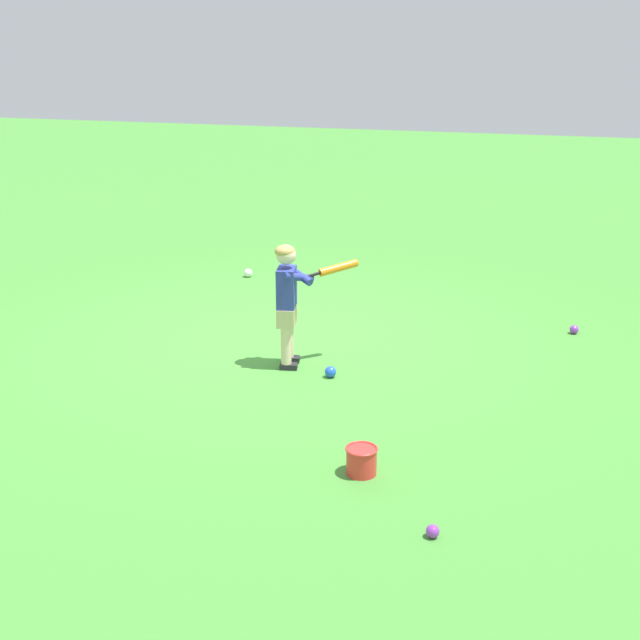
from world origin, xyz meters
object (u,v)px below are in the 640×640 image
at_px(child_batter, 290,294).
at_px(play_ball_midfield, 331,372).
at_px(play_ball_center_lawn, 248,273).
at_px(toy_bucket, 361,460).
at_px(play_ball_near_batter, 574,329).
at_px(play_ball_by_bucket, 433,531).

relative_size(child_batter, play_ball_midfield, 11.01).
bearing_deg(child_batter, play_ball_center_lawn, -149.48).
bearing_deg(toy_bucket, play_ball_midfield, -155.13).
bearing_deg(play_ball_midfield, toy_bucket, 24.87).
height_order(play_ball_midfield, play_ball_near_batter, play_ball_midfield).
distance_m(play_ball_midfield, play_ball_center_lawn, 3.33).
relative_size(play_ball_by_bucket, play_ball_near_batter, 0.92).
bearing_deg(play_ball_by_bucket, play_ball_near_batter, 171.27).
height_order(child_batter, toy_bucket, child_batter).
bearing_deg(toy_bucket, play_ball_center_lawn, -148.18).
distance_m(play_ball_midfield, play_ball_near_batter, 2.63).
relative_size(play_ball_midfield, play_ball_near_batter, 1.14).
xyz_separation_m(play_ball_by_bucket, play_ball_near_batter, (-3.92, 0.60, 0.00)).
relative_size(play_ball_near_batter, toy_bucket, 0.40).
distance_m(play_ball_midfield, play_ball_by_bucket, 2.47).
xyz_separation_m(play_ball_near_batter, toy_bucket, (3.34, -1.19, 0.06)).
bearing_deg(child_batter, toy_bucket, 33.73).
height_order(play_ball_by_bucket, play_ball_near_batter, play_ball_near_batter).
bearing_deg(play_ball_center_lawn, child_batter, 30.52).
bearing_deg(play_ball_by_bucket, play_ball_midfield, -148.41).
xyz_separation_m(child_batter, play_ball_midfield, (0.16, 0.42, -0.60)).
height_order(play_ball_midfield, play_ball_by_bucket, play_ball_midfield).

